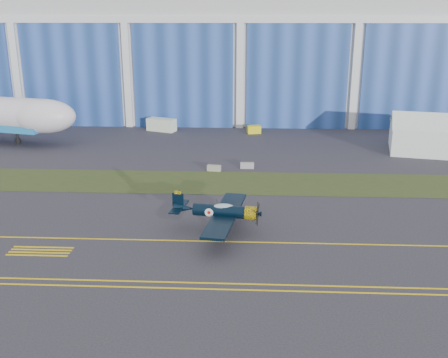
{
  "coord_description": "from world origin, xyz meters",
  "views": [
    {
      "loc": [
        2.0,
        -53.11,
        22.07
      ],
      "look_at": [
        -0.95,
        6.43,
        2.95
      ],
      "focal_mm": 42.0,
      "sensor_mm": 36.0,
      "label": 1
    }
  ],
  "objects_px": {
    "warbird": "(220,211)",
    "shipping_container": "(161,125)",
    "tug": "(254,129)",
    "tent": "(436,132)"
  },
  "relations": [
    {
      "from": "warbird",
      "to": "shipping_container",
      "type": "relative_size",
      "value": 2.54
    },
    {
      "from": "tug",
      "to": "warbird",
      "type": "bearing_deg",
      "value": -105.94
    },
    {
      "from": "warbird",
      "to": "tent",
      "type": "relative_size",
      "value": 0.89
    },
    {
      "from": "warbird",
      "to": "tent",
      "type": "distance_m",
      "value": 47.97
    },
    {
      "from": "tent",
      "to": "tug",
      "type": "xyz_separation_m",
      "value": [
        -29.47,
        12.42,
        -2.54
      ]
    },
    {
      "from": "shipping_container",
      "to": "tug",
      "type": "bearing_deg",
      "value": 17.83
    },
    {
      "from": "tug",
      "to": "tent",
      "type": "bearing_deg",
      "value": -34.16
    },
    {
      "from": "shipping_container",
      "to": "tug",
      "type": "distance_m",
      "value": 17.88
    },
    {
      "from": "tent",
      "to": "shipping_container",
      "type": "height_order",
      "value": "tent"
    },
    {
      "from": "warbird",
      "to": "tent",
      "type": "bearing_deg",
      "value": 54.56
    }
  ]
}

